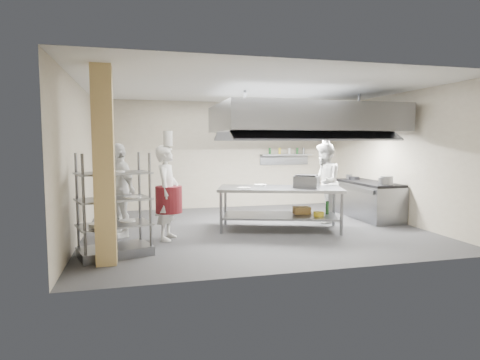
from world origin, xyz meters
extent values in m
plane|color=#333335|center=(0.00, 0.00, 0.00)|extent=(7.00, 7.00, 0.00)
plane|color=silver|center=(0.00, 0.00, 3.00)|extent=(7.00, 7.00, 0.00)
plane|color=tan|center=(0.00, 3.00, 1.50)|extent=(7.00, 0.00, 7.00)
plane|color=tan|center=(-3.50, 0.00, 1.50)|extent=(0.00, 6.00, 6.00)
plane|color=tan|center=(3.50, 0.00, 1.50)|extent=(0.00, 6.00, 6.00)
cube|color=tan|center=(-2.90, -1.90, 1.50)|extent=(0.30, 0.30, 3.00)
cube|color=gray|center=(1.30, 0.40, 2.40)|extent=(4.00, 2.50, 0.60)
cube|color=white|center=(0.40, 0.40, 2.08)|extent=(1.60, 0.12, 0.04)
cube|color=white|center=(2.20, 0.40, 2.08)|extent=(1.60, 0.12, 0.04)
cube|color=gray|center=(1.80, 2.84, 1.50)|extent=(1.50, 0.28, 0.04)
cube|color=gray|center=(0.50, -0.25, 0.88)|extent=(2.79, 1.82, 0.06)
cube|color=slate|center=(0.50, -0.25, 0.30)|extent=(2.56, 1.65, 0.04)
cube|color=gray|center=(3.08, 0.50, 0.42)|extent=(0.80, 2.00, 0.84)
cube|color=black|center=(3.08, 0.50, 0.87)|extent=(0.78, 1.96, 0.06)
imported|color=silver|center=(-1.88, -0.54, 0.90)|extent=(0.62, 0.76, 1.80)
imported|color=silver|center=(1.77, 0.28, 0.93)|extent=(1.01, 1.11, 1.85)
imported|color=silver|center=(-2.79, -0.06, 0.92)|extent=(0.93, 1.16, 1.85)
cube|color=slate|center=(1.05, -0.39, 1.03)|extent=(0.63, 0.60, 0.24)
cube|color=olive|center=(1.01, -0.23, 0.40)|extent=(0.37, 0.27, 0.15)
cylinder|color=gray|center=(3.10, -0.21, 1.00)|extent=(0.28, 0.28, 0.19)
cylinder|color=white|center=(-2.80, -1.46, 0.54)|extent=(0.28, 0.28, 0.05)
camera|label=1|loc=(-2.39, -8.22, 1.86)|focal=30.00mm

